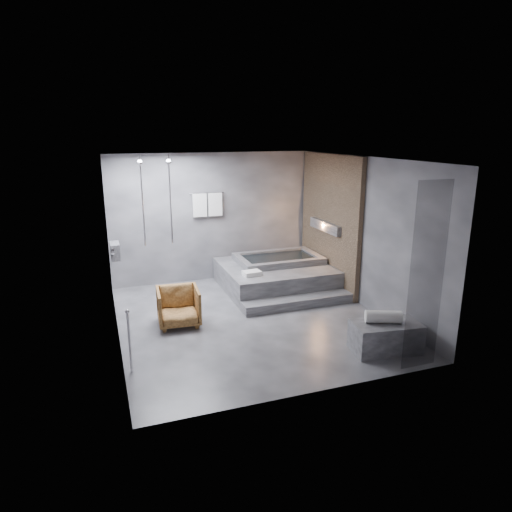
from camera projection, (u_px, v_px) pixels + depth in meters
name	position (u px, v px, depth m)	size (l,w,h in m)	color
room	(267.00, 220.00, 8.01)	(5.00, 5.04, 2.82)	#313134
tub_deck	(275.00, 276.00, 9.71)	(2.20, 2.00, 0.50)	#37373A
tub_step	(298.00, 302.00, 8.68)	(2.20, 0.36, 0.18)	#37373A
concrete_bench	(385.00, 337.00, 6.91)	(1.01, 0.55, 0.45)	#373739
driftwood_chair	(179.00, 307.00, 7.82)	(0.70, 0.72, 0.66)	#4D2F13
rolled_towel	(383.00, 317.00, 6.83)	(0.19, 0.19, 0.53)	silver
deck_towel	(252.00, 273.00, 8.93)	(0.34, 0.25, 0.09)	silver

